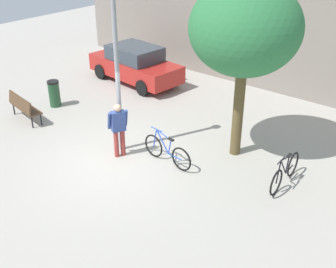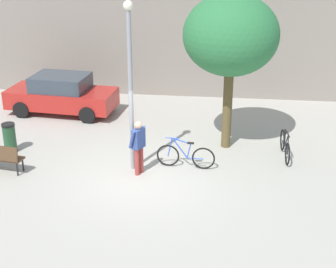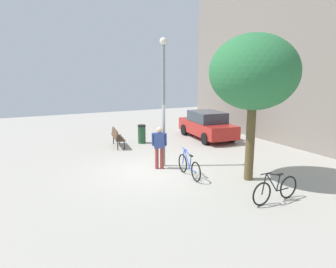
% 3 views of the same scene
% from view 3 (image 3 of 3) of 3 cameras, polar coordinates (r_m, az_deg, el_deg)
% --- Properties ---
extents(ground_plane, '(36.00, 36.00, 0.00)m').
position_cam_3_polar(ground_plane, '(12.20, -2.85, -6.83)').
color(ground_plane, '#A8A399').
extents(building_facade, '(18.86, 2.00, 9.35)m').
position_cam_3_polar(building_facade, '(17.20, 25.97, 13.19)').
color(building_facade, gray).
rests_on(building_facade, ground_plane).
extents(lamppost, '(0.28, 0.28, 5.05)m').
position_cam_3_polar(lamppost, '(12.34, -0.82, 7.28)').
color(lamppost, gray).
rests_on(lamppost, ground_plane).
extents(person_by_lamppost, '(0.47, 0.63, 1.67)m').
position_cam_3_polar(person_by_lamppost, '(12.29, -1.60, -1.99)').
color(person_by_lamppost, '#9E3833').
rests_on(person_by_lamppost, ground_plane).
extents(park_bench, '(1.65, 0.71, 0.92)m').
position_cam_3_polar(park_bench, '(16.15, -9.27, -0.40)').
color(park_bench, '#513823').
rests_on(park_bench, ground_plane).
extents(plaza_tree, '(3.00, 3.00, 5.05)m').
position_cam_3_polar(plaza_tree, '(11.07, 15.31, 10.66)').
color(plaza_tree, brown).
rests_on(plaza_tree, ground_plane).
extents(bicycle_blue, '(1.81, 0.19, 0.97)m').
position_cam_3_polar(bicycle_blue, '(11.55, 3.82, -5.89)').
color(bicycle_blue, black).
rests_on(bicycle_blue, ground_plane).
extents(bicycle_black, '(0.13, 1.81, 0.97)m').
position_cam_3_polar(bicycle_black, '(9.90, 18.88, -9.53)').
color(bicycle_black, black).
rests_on(bicycle_black, ground_plane).
extents(parked_car_red, '(4.35, 2.14, 1.55)m').
position_cam_3_polar(parked_car_red, '(17.98, 7.09, 1.62)').
color(parked_car_red, '#AD231E').
rests_on(parked_car_red, ground_plane).
extents(trash_bin, '(0.43, 0.43, 0.99)m').
position_cam_3_polar(trash_bin, '(16.80, -4.78, 0.01)').
color(trash_bin, '#234C2D').
rests_on(trash_bin, ground_plane).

